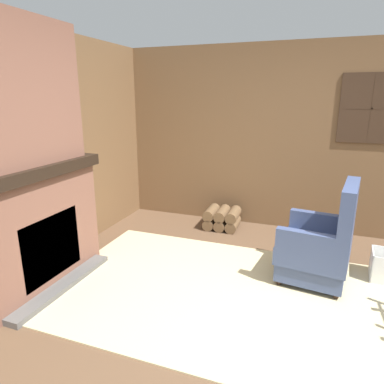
% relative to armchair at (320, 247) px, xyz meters
% --- Properties ---
extents(ground_plane, '(14.00, 14.00, 0.00)m').
position_rel_armchair_xyz_m(ground_plane, '(-0.38, -1.03, -0.37)').
color(ground_plane, brown).
extents(wood_panel_wall_left, '(0.06, 5.49, 2.51)m').
position_rel_armchair_xyz_m(wood_panel_wall_left, '(-2.85, -1.03, 0.89)').
color(wood_panel_wall_left, brown).
rests_on(wood_panel_wall_left, ground).
extents(wood_panel_wall_back, '(5.49, 0.09, 2.51)m').
position_rel_armchair_xyz_m(wood_panel_wall_back, '(-0.36, 1.45, 0.90)').
color(wood_panel_wall_back, brown).
rests_on(wood_panel_wall_back, ground).
extents(fireplace_hearth, '(0.62, 1.52, 1.22)m').
position_rel_armchair_xyz_m(fireplace_hearth, '(-2.60, -1.03, 0.24)').
color(fireplace_hearth, brown).
rests_on(fireplace_hearth, ground).
extents(chimney_breast, '(0.36, 1.25, 1.28)m').
position_rel_armchair_xyz_m(chimney_breast, '(-2.62, -1.03, 1.48)').
color(chimney_breast, brown).
rests_on(chimney_breast, fireplace_hearth).
extents(area_rug, '(3.81, 2.13, 0.01)m').
position_rel_armchair_xyz_m(area_rug, '(-0.59, -0.56, -0.36)').
color(area_rug, '#C6B789').
rests_on(area_rug, ground).
extents(armchair, '(0.75, 0.79, 1.04)m').
position_rel_armchair_xyz_m(armchair, '(0.00, 0.00, 0.00)').
color(armchair, '#3D4C75').
rests_on(armchair, ground).
extents(firewood_stack, '(0.49, 0.43, 0.29)m').
position_rel_armchair_xyz_m(firewood_stack, '(-1.30, 1.07, -0.22)').
color(firewood_stack, brown).
rests_on(firewood_stack, ground).
extents(storage_case, '(0.17, 0.27, 0.15)m').
position_rel_armchair_xyz_m(storage_case, '(-2.66, -0.86, 0.92)').
color(storage_case, black).
rests_on(storage_case, fireplace_hearth).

